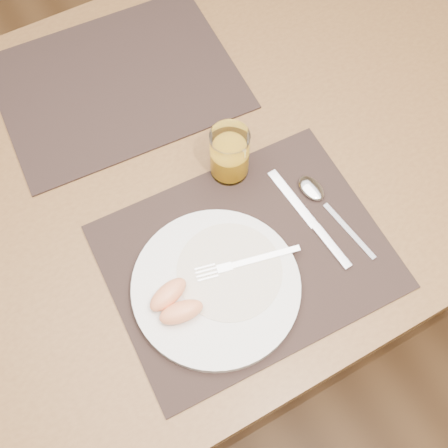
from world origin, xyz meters
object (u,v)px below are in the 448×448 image
(spoon, at_px, (317,194))
(plate, at_px, (216,287))
(table, at_px, (176,188))
(knife, at_px, (315,226))
(placemat_far, at_px, (117,82))
(fork, at_px, (239,264))
(juice_glass, at_px, (229,155))
(placemat_near, at_px, (246,256))

(spoon, bearing_deg, plate, -164.72)
(table, distance_m, knife, 0.29)
(plate, bearing_deg, table, 79.90)
(placemat_far, distance_m, plate, 0.47)
(fork, bearing_deg, placemat_far, 91.62)
(knife, height_order, spoon, spoon)
(juice_glass, bearing_deg, plate, -124.75)
(plate, bearing_deg, knife, 4.27)
(table, height_order, placemat_far, placemat_far)
(placemat_near, distance_m, spoon, 0.17)
(placemat_near, relative_size, placemat_far, 1.00)
(fork, relative_size, juice_glass, 1.69)
(placemat_near, xyz_separation_m, juice_glass, (0.06, 0.16, 0.05))
(placemat_far, height_order, fork, fork)
(plate, bearing_deg, fork, 14.37)
(knife, xyz_separation_m, spoon, (0.04, 0.05, 0.00))
(placemat_far, relative_size, plate, 1.67)
(placemat_near, distance_m, fork, 0.03)
(table, bearing_deg, placemat_far, 91.98)
(placemat_near, distance_m, juice_glass, 0.18)
(fork, relative_size, spoon, 0.90)
(fork, relative_size, knife, 0.79)
(plate, bearing_deg, placemat_far, 85.57)
(placemat_near, bearing_deg, knife, -4.64)
(knife, relative_size, spoon, 1.15)
(placemat_far, distance_m, juice_glass, 0.30)
(table, bearing_deg, juice_glass, -35.59)
(placemat_near, xyz_separation_m, placemat_far, (-0.04, 0.44, 0.00))
(placemat_near, height_order, spoon, spoon)
(table, relative_size, placemat_near, 3.11)
(fork, xyz_separation_m, knife, (0.15, 0.00, -0.02))
(fork, height_order, spoon, fork)
(placemat_near, height_order, fork, fork)
(table, bearing_deg, knife, -55.99)
(table, xyz_separation_m, spoon, (0.19, -0.18, 0.09))
(table, height_order, spoon, spoon)
(table, relative_size, plate, 5.19)
(placemat_far, relative_size, juice_glass, 4.37)
(knife, xyz_separation_m, juice_glass, (-0.07, 0.17, 0.04))
(knife, bearing_deg, plate, -175.73)
(knife, height_order, juice_glass, juice_glass)
(placemat_far, relative_size, spoon, 2.34)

